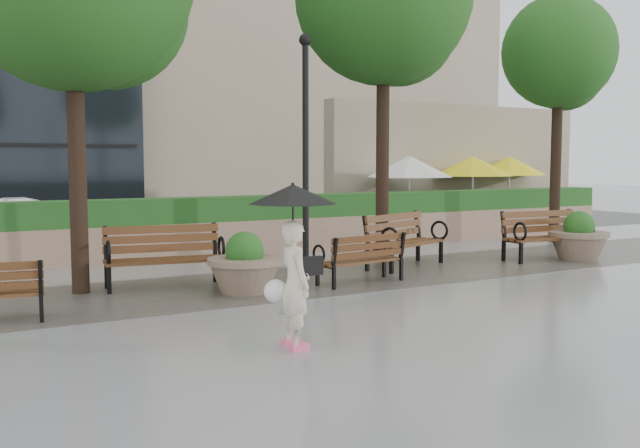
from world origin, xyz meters
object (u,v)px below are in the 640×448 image
bench_4 (546,246)px  lamppost (306,169)px  bench_2 (361,269)px  planter_left (245,269)px  planter_right (579,241)px  bench_1 (165,270)px  bench_3 (405,252)px  pedestrian (294,249)px  car_right (32,225)px

bench_4 → lamppost: 5.80m
bench_2 → planter_left: 2.17m
bench_2 → planter_right: planter_right is taller
bench_1 → planter_left: 1.51m
bench_4 → lamppost: bearing=175.1°
bench_1 → planter_right: bearing=1.7°
bench_3 → pedestrian: (-4.93, -4.42, 0.82)m
pedestrian → lamppost: bearing=-25.7°
planter_left → lamppost: (1.87, 1.31, 1.62)m
bench_3 → planter_right: size_ratio=1.68×
planter_left → car_right: (-2.12, 7.71, 0.24)m
bench_4 → planter_left: (-7.32, -0.31, 0.08)m
bench_1 → planter_left: bearing=-40.7°
bench_4 → lamppost: size_ratio=0.45×
car_right → pedestrian: bearing=-172.5°
bench_1 → planter_right: (8.94, -1.16, 0.11)m
bench_1 → bench_3: size_ratio=0.95×
bench_3 → planter_left: bearing=173.3°
bench_3 → bench_4: size_ratio=1.05×
bench_4 → planter_right: planter_right is taller
bench_3 → car_right: 9.08m
planter_right → lamppost: 6.44m
car_right → planter_left: bearing=-163.4°
bench_1 → bench_4: bearing=3.3°
bench_1 → planter_left: (0.97, -1.15, 0.08)m
bench_2 → pedestrian: 4.54m
planter_right → lamppost: lamppost is taller
bench_3 → bench_1: bearing=157.5°
bench_1 → lamppost: bearing=12.3°
bench_1 → car_right: 6.67m
bench_3 → bench_2: bearing=-168.7°
bench_4 → planter_right: 0.73m
lamppost → pedestrian: (-2.77, -4.70, -0.87)m
bench_1 → bench_4: bench_4 is taller
bench_3 → planter_left: size_ratio=1.78×
planter_right → car_right: 12.70m
bench_2 → bench_4: size_ratio=0.83×
planter_right → bench_4: bearing=153.6°
bench_1 → pedestrian: 4.62m
bench_1 → pedestrian: size_ratio=1.09×
bench_2 → planter_left: (-2.16, 0.16, 0.14)m
bench_2 → planter_right: bearing=174.4°
planter_right → bench_3: bearing=165.2°
bench_3 → car_right: bearing=111.5°
bench_2 → bench_4: (5.16, 0.47, 0.06)m
bench_2 → planter_right: 5.81m
bench_4 → lamppost: (-5.45, 1.00, 1.70)m
bench_2 → planter_right: size_ratio=1.33×
bench_3 → planter_right: bench_3 is taller
bench_4 → car_right: (-9.44, 7.40, 0.32)m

